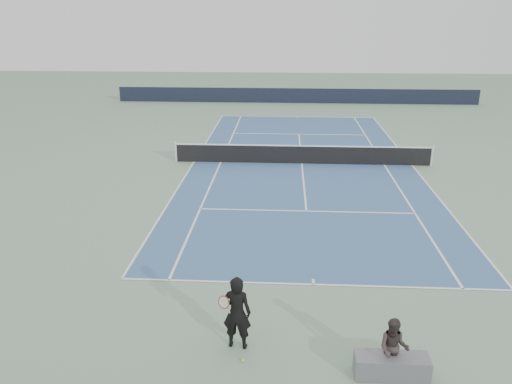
# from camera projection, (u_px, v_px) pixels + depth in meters

# --- Properties ---
(ground) EXTENTS (80.00, 80.00, 0.00)m
(ground) POSITION_uv_depth(u_px,v_px,m) (302.00, 164.00, 25.15)
(ground) COLOR gray
(court_surface) EXTENTS (10.97, 23.77, 0.01)m
(court_surface) POSITION_uv_depth(u_px,v_px,m) (302.00, 164.00, 25.15)
(court_surface) COLOR #395B88
(court_surface) RESTS_ON ground
(tennis_net) EXTENTS (12.90, 0.10, 1.07)m
(tennis_net) POSITION_uv_depth(u_px,v_px,m) (302.00, 154.00, 24.98)
(tennis_net) COLOR silver
(tennis_net) RESTS_ON ground
(windscreen_far) EXTENTS (30.00, 0.25, 1.20)m
(windscreen_far) POSITION_uv_depth(u_px,v_px,m) (296.00, 96.00, 41.73)
(windscreen_far) COLOR black
(windscreen_far) RESTS_ON ground
(tennis_player) EXTENTS (0.81, 0.56, 1.79)m
(tennis_player) POSITION_uv_depth(u_px,v_px,m) (237.00, 312.00, 11.14)
(tennis_player) COLOR black
(tennis_player) RESTS_ON ground
(tennis_ball) EXTENTS (0.07, 0.07, 0.07)m
(tennis_ball) POSITION_uv_depth(u_px,v_px,m) (243.00, 361.00, 10.90)
(tennis_ball) COLOR #BFDE2D
(tennis_ball) RESTS_ON ground
(spectator_bench) EXTENTS (1.62, 0.88, 1.36)m
(spectator_bench) POSITION_uv_depth(u_px,v_px,m) (393.00, 357.00, 10.33)
(spectator_bench) COLOR slate
(spectator_bench) RESTS_ON ground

